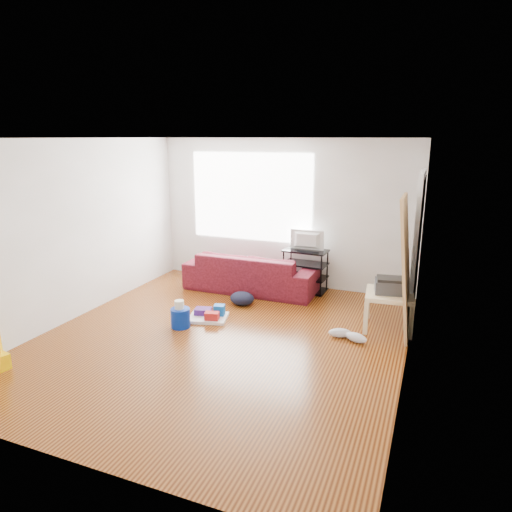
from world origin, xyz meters
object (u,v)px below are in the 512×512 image
at_px(bucket, 181,327).
at_px(cleaning_tray, 209,315).
at_px(side_table, 390,298).
at_px(backpack, 242,305).
at_px(tv_stand, 305,270).
at_px(sofa, 252,290).

height_order(bucket, cleaning_tray, cleaning_tray).
height_order(side_table, backpack, side_table).
bearing_deg(cleaning_tray, backpack, 73.11).
relative_size(side_table, backpack, 1.80).
bearing_deg(tv_stand, bucket, -115.89).
bearing_deg(side_table, tv_stand, 143.87).
bearing_deg(tv_stand, backpack, -122.72).
bearing_deg(backpack, tv_stand, 50.94).
relative_size(sofa, cleaning_tray, 3.54).
bearing_deg(cleaning_tray, sofa, 87.04).
bearing_deg(side_table, bucket, -159.03).
relative_size(bucket, backpack, 0.70).
bearing_deg(backpack, bucket, -115.13).
xyz_separation_m(side_table, backpack, (-2.18, 0.08, -0.42)).
relative_size(bucket, cleaning_tray, 0.42).
distance_m(bucket, backpack, 1.17).
relative_size(tv_stand, backpack, 1.94).
relative_size(tv_stand, cleaning_tray, 1.18).
height_order(side_table, cleaning_tray, side_table).
bearing_deg(bucket, side_table, 20.97).
height_order(sofa, bucket, sofa).
relative_size(tv_stand, bucket, 2.78).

